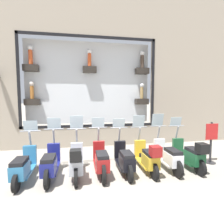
# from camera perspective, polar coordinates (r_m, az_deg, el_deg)

# --- Properties ---
(ground_plane) EXTENTS (120.00, 120.00, 0.00)m
(ground_plane) POSITION_cam_1_polar(r_m,az_deg,el_deg) (5.11, -4.63, -21.64)
(ground_plane) COLOR gray
(building_facade) EXTENTS (1.23, 36.00, 10.77)m
(building_facade) POSITION_cam_1_polar(r_m,az_deg,el_deg) (8.78, -7.45, 26.54)
(building_facade) COLOR gray
(building_facade) RESTS_ON ground_plane
(scooter_green_0) EXTENTS (1.80, 0.61, 1.56)m
(scooter_green_0) POSITION_cam_1_polar(r_m,az_deg,el_deg) (6.22, 24.07, -12.55)
(scooter_green_0) COLOR black
(scooter_green_0) RESTS_ON ground_plane
(scooter_white_1) EXTENTS (1.80, 0.61, 1.70)m
(scooter_white_1) POSITION_cam_1_polar(r_m,az_deg,el_deg) (5.93, 17.85, -13.51)
(scooter_white_1) COLOR black
(scooter_white_1) RESTS_ON ground_plane
(scooter_yellow_2) EXTENTS (1.79, 0.60, 1.65)m
(scooter_yellow_2) POSITION_cam_1_polar(r_m,az_deg,el_deg) (5.57, 11.56, -14.25)
(scooter_yellow_2) COLOR black
(scooter_yellow_2) RESTS_ON ground_plane
(scooter_black_3) EXTENTS (1.80, 0.60, 1.55)m
(scooter_black_3) POSITION_cam_1_polar(r_m,az_deg,el_deg) (5.44, 4.10, -15.15)
(scooter_black_3) COLOR black
(scooter_black_3) RESTS_ON ground_plane
(scooter_red_4) EXTENTS (1.81, 0.61, 1.60)m
(scooter_red_4) POSITION_cam_1_polar(r_m,az_deg,el_deg) (5.31, -3.60, -15.40)
(scooter_red_4) COLOR black
(scooter_red_4) RESTS_ON ground_plane
(scooter_silver_5) EXTENTS (1.80, 0.60, 1.68)m
(scooter_silver_5) POSITION_cam_1_polar(r_m,az_deg,el_deg) (5.22, -11.56, -15.51)
(scooter_silver_5) COLOR black
(scooter_silver_5) RESTS_ON ground_plane
(scooter_navy_6) EXTENTS (1.80, 0.60, 1.63)m
(scooter_navy_6) POSITION_cam_1_polar(r_m,az_deg,el_deg) (5.36, -19.41, -15.56)
(scooter_navy_6) COLOR black
(scooter_navy_6) RESTS_ON ground_plane
(scooter_teal_7) EXTENTS (1.79, 0.61, 1.55)m
(scooter_teal_7) POSITION_cam_1_polar(r_m,az_deg,el_deg) (5.51, -26.96, -15.50)
(scooter_teal_7) COLOR black
(scooter_teal_7) RESTS_ON ground_plane
(shop_sign_post) EXTENTS (0.36, 0.45, 1.43)m
(shop_sign_post) POSITION_cam_1_polar(r_m,az_deg,el_deg) (6.98, 29.64, -8.39)
(shop_sign_post) COLOR #232326
(shop_sign_post) RESTS_ON ground_plane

